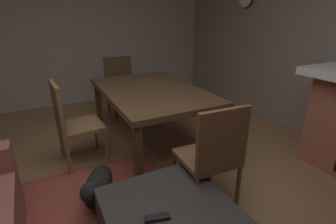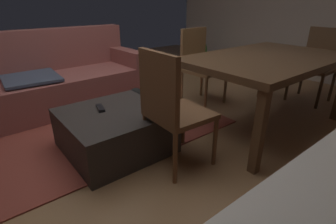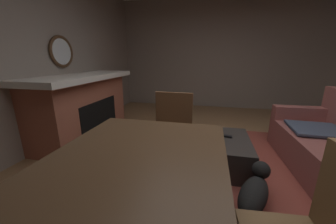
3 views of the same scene
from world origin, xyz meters
name	(u,v)px [view 2 (image 2 of 3)]	position (x,y,z in m)	size (l,w,h in m)	color
floor	(132,134)	(0.00, 0.00, 0.00)	(8.24, 8.24, 0.00)	olive
area_rug	(88,123)	(-0.25, 0.52, 0.01)	(2.60, 2.00, 0.01)	brown
couch	(63,80)	(-0.22, 1.25, 0.32)	(1.94, 0.93, 0.92)	#8C4C47
ottoman_coffee_table	(115,130)	(-0.25, -0.15, 0.18)	(0.84, 0.82, 0.36)	#2D2826
tv_remote	(100,108)	(-0.31, -0.03, 0.38)	(0.05, 0.16, 0.02)	black
dining_table	(267,63)	(1.21, -0.66, 0.67)	(1.69, 1.07, 0.74)	#513823
dining_chair_north	(199,62)	(1.20, 0.27, 0.52)	(0.47, 0.47, 0.93)	brown
dining_chair_west	(171,105)	(-0.03, -0.65, 0.52)	(0.46, 0.46, 0.93)	brown
dining_chair_east	(318,61)	(2.44, -0.65, 0.52)	(0.45, 0.45, 0.93)	#513823
potted_plant	(197,50)	(2.59, 1.71, 0.32)	(0.41, 0.41, 0.56)	#474C51
small_dog	(155,102)	(0.44, 0.19, 0.18)	(0.61, 0.42, 0.31)	black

